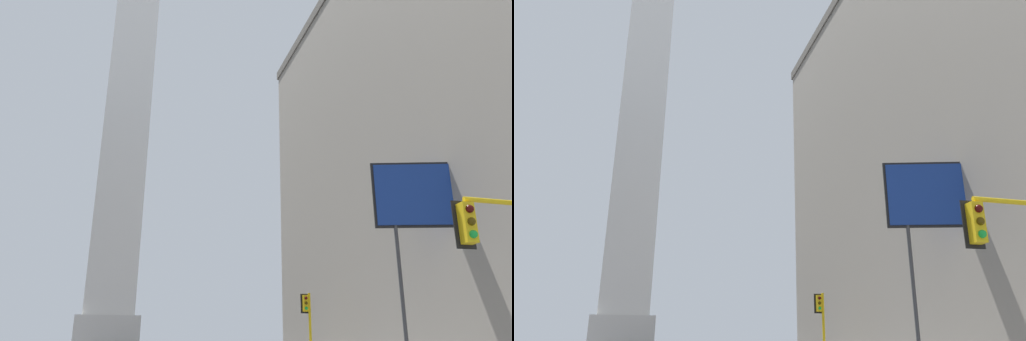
{
  "view_description": "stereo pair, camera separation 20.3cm",
  "coord_description": "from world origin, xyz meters",
  "views": [
    {
      "loc": [
        1.36,
        -2.09,
        1.93
      ],
      "look_at": [
        12.41,
        40.21,
        17.51
      ],
      "focal_mm": 35.0,
      "sensor_mm": 36.0,
      "label": 1
    },
    {
      "loc": [
        1.55,
        -2.14,
        1.93
      ],
      "look_at": [
        12.41,
        40.21,
        17.51
      ],
      "focal_mm": 35.0,
      "sensor_mm": 36.0,
      "label": 2
    }
  ],
  "objects": [
    {
      "name": "obelisk",
      "position": [
        0.0,
        62.4,
        29.46
      ],
      "size": [
        7.28,
        7.28,
        61.58
      ],
      "color": "silver",
      "rests_on": "ground_plane"
    },
    {
      "name": "traffic_light_mid_right",
      "position": [
        13.81,
        31.46,
        3.65
      ],
      "size": [
        0.77,
        0.5,
        5.54
      ],
      "color": "yellow",
      "rests_on": "ground_plane"
    },
    {
      "name": "billboard_sign",
      "position": [
        15.64,
        18.28,
        8.64
      ],
      "size": [
        5.67,
        1.9,
        10.66
      ],
      "color": "#3F3F42",
      "rests_on": "ground_plane"
    }
  ]
}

